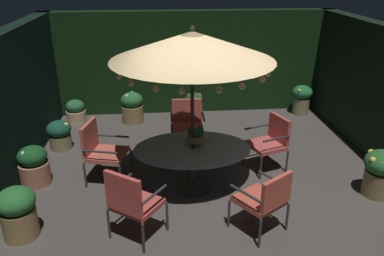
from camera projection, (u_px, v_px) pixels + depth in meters
ground_plane at (211, 193)px, 6.30m from camera, size 6.86×7.99×0.02m
hedge_backdrop_rear at (190, 62)px, 9.33m from camera, size 6.86×0.30×2.44m
patio_dining_table at (192, 154)px, 6.23m from camera, size 1.89×1.39×0.71m
patio_umbrella at (192, 46)px, 5.54m from camera, size 2.43×2.43×2.63m
centerpiece_planter at (196, 134)px, 6.20m from camera, size 0.29×0.29×0.35m
patio_chair_north at (101, 148)px, 6.45m from camera, size 0.77×0.77×1.04m
patio_chair_northeast at (132, 201)px, 5.01m from camera, size 0.82×0.81×1.06m
patio_chair_east at (265, 198)px, 5.16m from camera, size 0.83×0.83×0.95m
patio_chair_southeast at (271, 139)px, 6.85m from camera, size 0.75×0.76×0.97m
patio_chair_south at (187, 121)px, 7.66m from camera, size 0.67×0.60×0.95m
potted_plant_right_near at (34, 165)px, 6.43m from camera, size 0.50×0.50×0.68m
potted_plant_left_far at (60, 134)px, 7.66m from camera, size 0.48×0.48×0.59m
potted_plant_left_near at (76, 111)px, 8.99m from camera, size 0.45×0.45×0.53m
potted_plant_back_right at (302, 98)px, 9.41m from camera, size 0.48×0.48×0.72m
potted_plant_back_left at (132, 107)px, 8.94m from camera, size 0.50×0.50×0.71m
potted_plant_back_center at (381, 171)px, 6.09m from camera, size 0.56×0.56×0.77m
potted_plant_front_corner at (194, 105)px, 9.09m from camera, size 0.41×0.43×0.66m
potted_plant_right_far at (18, 211)px, 5.15m from camera, size 0.52×0.52×0.74m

